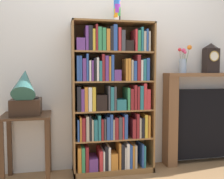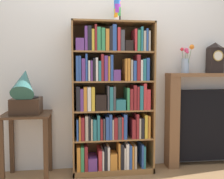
{
  "view_description": "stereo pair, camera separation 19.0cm",
  "coord_description": "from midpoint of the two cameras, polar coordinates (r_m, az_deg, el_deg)",
  "views": [
    {
      "loc": [
        -0.58,
        -2.65,
        1.14
      ],
      "look_at": [
        -0.01,
        0.11,
        0.92
      ],
      "focal_mm": 41.28,
      "sensor_mm": 36.0,
      "label": 1
    },
    {
      "loc": [
        -0.4,
        -2.68,
        1.14
      ],
      "look_at": [
        -0.01,
        0.11,
        0.92
      ],
      "focal_mm": 41.28,
      "sensor_mm": 36.0,
      "label": 2
    }
  ],
  "objects": [
    {
      "name": "fireplace_mantel",
      "position": [
        3.39,
        19.53,
        -6.07
      ],
      "size": [
        1.21,
        0.2,
        1.1
      ],
      "color": "brown",
      "rests_on": "ground"
    },
    {
      "name": "cup_stack",
      "position": [
        2.92,
        -0.81,
        16.95
      ],
      "size": [
        0.07,
        0.08,
        0.24
      ],
      "color": "white",
      "rests_on": "bookshelf"
    },
    {
      "name": "bookshelf",
      "position": [
        2.83,
        -2.01,
        -2.69
      ],
      "size": [
        0.89,
        0.3,
        1.65
      ],
      "color": "olive",
      "rests_on": "ground"
    },
    {
      "name": "gramophone",
      "position": [
        2.69,
        -20.59,
        -1.0
      ],
      "size": [
        0.29,
        0.45,
        0.52
      ],
      "color": "#382316",
      "rests_on": "side_table_left"
    },
    {
      "name": "wall_back",
      "position": [
        3.04,
        0.86,
        7.42
      ],
      "size": [
        4.91,
        0.08,
        2.6
      ],
      "primitive_type": "cube",
      "color": "silver",
      "rests_on": "ground"
    },
    {
      "name": "mantel_clock",
      "position": [
        3.3,
        19.55,
        6.58
      ],
      "size": [
        0.16,
        0.14,
        0.36
      ],
      "color": "black",
      "rests_on": "fireplace_mantel"
    },
    {
      "name": "side_table_left",
      "position": [
        2.8,
        -20.2,
        -9.02
      ],
      "size": [
        0.48,
        0.46,
        0.69
      ],
      "color": "#472D1C",
      "rests_on": "ground"
    },
    {
      "name": "flower_vase",
      "position": [
        3.13,
        13.85,
        5.93
      ],
      "size": [
        0.13,
        0.18,
        0.32
      ],
      "color": "#99B2D1",
      "rests_on": "fireplace_mantel"
    },
    {
      "name": "ground_plane",
      "position": [
        2.94,
        -1.28,
        -18.58
      ],
      "size": [
        7.91,
        6.4,
        0.02
      ],
      "primitive_type": "cube",
      "color": "#997047"
    }
  ]
}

